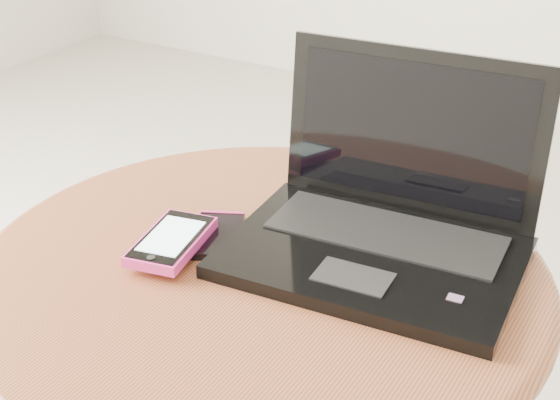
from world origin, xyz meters
The scene contains 4 objects.
table centered at (0.07, 0.02, 0.42)m, with size 0.68×0.68×0.54m.
laptop centered at (0.18, 0.12, 0.58)m, with size 0.35×0.28×0.22m.
phone_black centered at (0.00, 0.04, 0.54)m, with size 0.10×0.12×0.01m.
phone_pink centered at (-0.03, -0.02, 0.55)m, with size 0.09×0.13×0.01m.
Camera 1 is at (0.50, -0.65, 1.04)m, focal length 52.17 mm.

